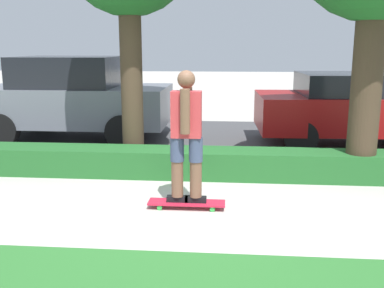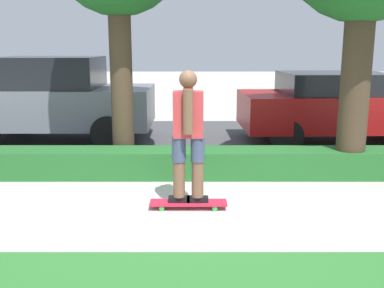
% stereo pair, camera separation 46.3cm
% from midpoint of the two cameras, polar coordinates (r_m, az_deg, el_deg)
% --- Properties ---
extents(ground_plane, '(60.00, 60.00, 0.00)m').
position_cam_midpoint_polar(ground_plane, '(5.33, 2.21, -8.98)').
color(ground_plane, '#BCB7AD').
extents(street_asphalt, '(12.90, 5.00, 0.01)m').
position_cam_midpoint_polar(street_asphalt, '(9.37, 3.43, 0.41)').
color(street_asphalt, '#474749').
rests_on(street_asphalt, ground_plane).
extents(hedge_row, '(12.90, 0.60, 0.41)m').
position_cam_midpoint_polar(hedge_row, '(6.79, 2.86, -2.44)').
color(hedge_row, '#236028').
rests_on(hedge_row, ground_plane).
extents(skateboard, '(0.94, 0.24, 0.08)m').
position_cam_midpoint_polar(skateboard, '(5.51, 1.73, -7.51)').
color(skateboard, red).
rests_on(skateboard, ground_plane).
extents(skater_person, '(0.48, 0.41, 1.59)m').
position_cam_midpoint_polar(skater_person, '(5.28, 1.79, 1.29)').
color(skater_person, black).
rests_on(skater_person, skateboard).
extents(parked_car_front, '(3.90, 2.02, 1.73)m').
position_cam_midpoint_polar(parked_car_front, '(9.76, -13.42, 5.78)').
color(parked_car_front, slate).
rests_on(parked_car_front, ground_plane).
extents(parked_car_middle, '(3.93, 2.01, 1.42)m').
position_cam_midpoint_polar(parked_car_middle, '(9.52, 21.40, 4.34)').
color(parked_car_middle, maroon).
rests_on(parked_car_middle, ground_plane).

